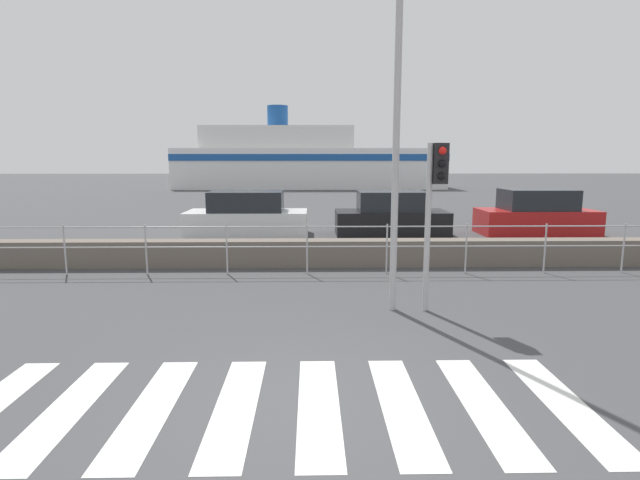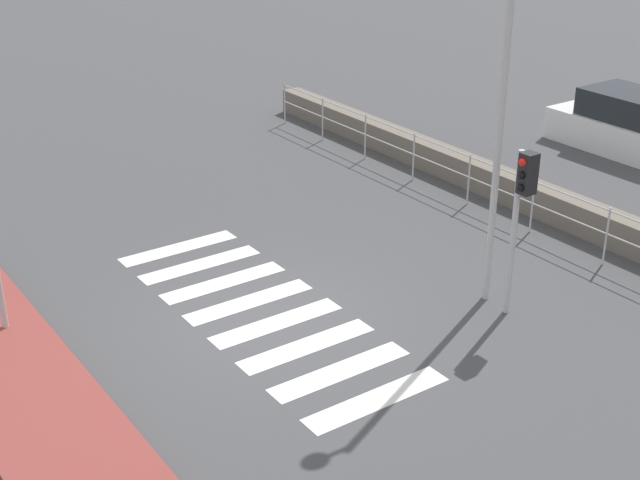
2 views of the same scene
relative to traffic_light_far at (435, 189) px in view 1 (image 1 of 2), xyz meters
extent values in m
plane|color=#424244|center=(-2.20, -3.40, -2.14)|extent=(160.00, 160.00, 0.00)
cube|color=silver|center=(-4.73, -3.40, -2.13)|extent=(0.45, 2.40, 0.01)
cube|color=silver|center=(-3.83, -3.40, -2.13)|extent=(0.45, 2.40, 0.01)
cube|color=silver|center=(-2.93, -3.40, -2.13)|extent=(0.45, 2.40, 0.01)
cube|color=silver|center=(-2.03, -3.40, -2.13)|extent=(0.45, 2.40, 0.01)
cube|color=silver|center=(-1.13, -3.40, -2.13)|extent=(0.45, 2.40, 0.01)
cube|color=silver|center=(-0.23, -3.40, -2.13)|extent=(0.45, 2.40, 0.01)
cube|color=silver|center=(0.67, -3.40, -2.13)|extent=(0.45, 2.40, 0.01)
cube|color=#6B6056|center=(-2.20, 3.73, -1.81)|extent=(20.50, 0.55, 0.65)
cylinder|color=#B2B2B5|center=(-2.20, 2.85, -1.03)|extent=(18.45, 0.03, 0.03)
cylinder|color=#B2B2B5|center=(-2.20, 2.85, -1.50)|extent=(18.45, 0.03, 0.03)
cylinder|color=#B2B2B5|center=(-7.74, 2.85, -1.55)|extent=(0.04, 0.04, 1.16)
cylinder|color=#B2B2B5|center=(-5.90, 2.85, -1.55)|extent=(0.04, 0.04, 1.16)
cylinder|color=#B2B2B5|center=(-4.05, 2.85, -1.55)|extent=(0.04, 0.04, 1.16)
cylinder|color=#B2B2B5|center=(-2.20, 2.85, -1.55)|extent=(0.04, 0.04, 1.16)
cylinder|color=#B2B2B5|center=(-0.36, 2.85, -1.55)|extent=(0.04, 0.04, 1.16)
cylinder|color=#B2B2B5|center=(1.49, 2.85, -1.55)|extent=(0.04, 0.04, 1.16)
cylinder|color=#B2B2B5|center=(3.33, 2.85, -1.55)|extent=(0.04, 0.04, 1.16)
cylinder|color=#B2B2B5|center=(5.18, 2.85, -1.55)|extent=(0.04, 0.04, 1.16)
cylinder|color=#B2B2B5|center=(-0.10, 0.01, -0.68)|extent=(0.10, 0.10, 2.91)
cube|color=black|center=(0.07, 0.01, 0.43)|extent=(0.24, 0.24, 0.68)
sphere|color=red|center=(0.07, -0.13, 0.64)|extent=(0.13, 0.13, 0.13)
sphere|color=black|center=(0.07, -0.13, 0.43)|extent=(0.13, 0.13, 0.13)
sphere|color=black|center=(0.07, -0.13, 0.22)|extent=(0.13, 0.13, 0.13)
cylinder|color=#B2B2B5|center=(-0.67, 0.08, 1.27)|extent=(0.12, 0.12, 6.81)
cube|color=white|center=(-2.20, 36.38, -0.41)|extent=(23.29, 6.02, 3.45)
cube|color=white|center=(-5.00, 36.38, 2.26)|extent=(13.04, 4.82, 1.89)
cube|color=#194C99|center=(-2.20, 33.35, 0.55)|extent=(23.29, 0.08, 0.55)
cylinder|color=#194C99|center=(-5.00, 36.38, 4.10)|extent=(1.80, 1.80, 1.80)
cube|color=silver|center=(-4.33, 8.80, -1.72)|extent=(4.16, 1.85, 0.84)
cube|color=#1E2328|center=(-4.33, 8.80, -0.95)|extent=(2.49, 1.63, 0.69)
cube|color=black|center=(0.70, 8.80, -1.72)|extent=(3.87, 1.75, 0.83)
cube|color=#1E2328|center=(0.70, 8.80, -0.96)|extent=(2.32, 1.54, 0.68)
cube|color=#B21919|center=(5.80, 8.80, -1.70)|extent=(3.94, 1.72, 0.87)
cube|color=#1E2328|center=(5.80, 8.80, -0.91)|extent=(2.37, 1.51, 0.71)
camera|label=1|loc=(-2.11, -8.45, 0.53)|focal=28.00mm
camera|label=2|loc=(8.99, -10.23, 5.29)|focal=50.00mm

